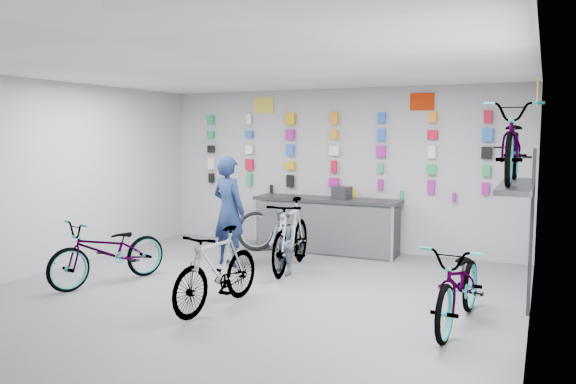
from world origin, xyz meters
The scene contains 20 objects.
floor centered at (0.00, 0.00, 0.00)m, with size 8.00×8.00×0.00m, color #58585D.
ceiling centered at (0.00, 0.00, 3.00)m, with size 8.00×8.00×0.00m, color white.
wall_back centered at (0.00, 4.00, 1.50)m, with size 7.00×7.00×0.00m, color #AAAAAD.
wall_left centered at (-3.50, 0.00, 1.50)m, with size 8.00×8.00×0.00m, color #AAAAAD.
wall_right centered at (3.50, 0.00, 1.50)m, with size 8.00×8.00×0.00m, color #AAAAAD.
counter centered at (0.00, 3.54, 0.49)m, with size 2.70×0.66×1.00m.
merch_wall centered at (0.04, 3.93, 1.81)m, with size 5.56×0.08×1.56m.
wall_bracket centered at (3.33, 1.20, 1.46)m, with size 0.39×1.90×2.00m.
sign_left centered at (-1.50, 3.98, 2.72)m, with size 0.42×0.02×0.30m, color yellow.
sign_right centered at (1.60, 3.98, 2.72)m, with size 0.42×0.02×0.30m, color #B52404.
sign_side centered at (3.48, 1.20, 2.65)m, with size 0.02×0.40×0.30m, color yellow.
bike_left centered at (-2.08, 0.20, 0.48)m, with size 0.64×1.83×0.96m, color gray.
bike_center centered at (-0.05, -0.13, 0.50)m, with size 0.47×1.67×1.00m, color gray.
bike_right centered at (2.78, 0.43, 0.49)m, with size 0.65×1.87×0.98m, color gray.
bike_service centered at (-0.03, 2.04, 0.57)m, with size 0.54×1.90×1.14m, color gray.
bike_wall centered at (3.25, 1.20, 2.05)m, with size 0.63×1.80×0.95m, color gray.
clerk centered at (-1.11, 1.94, 0.90)m, with size 0.66×0.43×1.81m, color #15234A.
customer centered at (-0.03, 1.72, 0.52)m, with size 0.50×0.39×1.03m, color slate.
spare_wheel centered at (-1.25, 3.17, 0.36)m, with size 0.78×0.47×0.74m.
register centered at (0.29, 3.55, 1.11)m, with size 0.28×0.30×0.22m, color black.
Camera 1 is at (3.59, -5.96, 2.18)m, focal length 35.00 mm.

